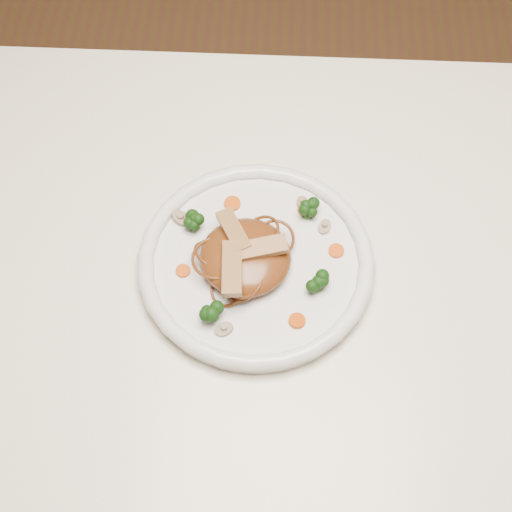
{
  "coord_description": "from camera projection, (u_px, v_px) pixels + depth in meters",
  "views": [
    {
      "loc": [
        -0.04,
        -0.44,
        1.57
      ],
      "look_at": [
        -0.06,
        0.03,
        0.78
      ],
      "focal_mm": 53.73,
      "sensor_mm": 36.0,
      "label": 1
    }
  ],
  "objects": [
    {
      "name": "broccoli_2",
      "position": [
        212.0,
        311.0,
        0.88
      ],
      "size": [
        0.03,
        0.03,
        0.03
      ],
      "primitive_type": null,
      "rotation": [
        0.0,
        0.0,
        -0.16
      ],
      "color": "#0D340A",
      "rests_on": "plate"
    },
    {
      "name": "mushroom_0",
      "position": [
        224.0,
        329.0,
        0.89
      ],
      "size": [
        0.03,
        0.03,
        0.01
      ],
      "primitive_type": "cylinder",
      "rotation": [
        0.0,
        0.0,
        0.47
      ],
      "color": "gray",
      "rests_on": "plate"
    },
    {
      "name": "broccoli_3",
      "position": [
        318.0,
        281.0,
        0.9
      ],
      "size": [
        0.03,
        0.03,
        0.03
      ],
      "primitive_type": null,
      "rotation": [
        0.0,
        0.0,
        0.11
      ],
      "color": "#0D340A",
      "rests_on": "plate"
    },
    {
      "name": "carrot_3",
      "position": [
        232.0,
        204.0,
        0.98
      ],
      "size": [
        0.03,
        0.03,
        0.0
      ],
      "primitive_type": "cylinder",
      "rotation": [
        0.0,
        0.0,
        -0.33
      ],
      "color": "#E75C08",
      "rests_on": "plate"
    },
    {
      "name": "carrot_0",
      "position": [
        305.0,
        209.0,
        0.97
      ],
      "size": [
        0.02,
        0.02,
        0.0
      ],
      "primitive_type": "cylinder",
      "rotation": [
        0.0,
        0.0,
        0.01
      ],
      "color": "#E75C08",
      "rests_on": "plate"
    },
    {
      "name": "mushroom_3",
      "position": [
        303.0,
        203.0,
        0.98
      ],
      "size": [
        0.03,
        0.03,
        0.01
      ],
      "primitive_type": "cylinder",
      "rotation": [
        0.0,
        0.0,
        1.82
      ],
      "color": "gray",
      "rests_on": "plate"
    },
    {
      "name": "table",
      "position": [
        302.0,
        329.0,
        1.02
      ],
      "size": [
        1.2,
        0.8,
        0.75
      ],
      "color": "#EFE7CB",
      "rests_on": "ground"
    },
    {
      "name": "chicken_b",
      "position": [
        234.0,
        231.0,
        0.92
      ],
      "size": [
        0.05,
        0.07,
        0.01
      ],
      "primitive_type": "cube",
      "rotation": [
        0.0,
        0.0,
        2.03
      ],
      "color": "#A9864F",
      "rests_on": "noodle_mound"
    },
    {
      "name": "chicken_a",
      "position": [
        258.0,
        249.0,
        0.9
      ],
      "size": [
        0.07,
        0.04,
        0.01
      ],
      "primitive_type": "cube",
      "rotation": [
        0.0,
        0.0,
        0.24
      ],
      "color": "#A9864F",
      "rests_on": "noodle_mound"
    },
    {
      "name": "ground",
      "position": [
        286.0,
        465.0,
        1.58
      ],
      "size": [
        4.0,
        4.0,
        0.0
      ],
      "primitive_type": "plane",
      "color": "brown",
      "rests_on": "ground"
    },
    {
      "name": "carrot_1",
      "position": [
        183.0,
        271.0,
        0.93
      ],
      "size": [
        0.02,
        0.02,
        0.0
      ],
      "primitive_type": "cylinder",
      "rotation": [
        0.0,
        0.0,
        0.3
      ],
      "color": "#E75C08",
      "rests_on": "plate"
    },
    {
      "name": "mushroom_1",
      "position": [
        325.0,
        227.0,
        0.96
      ],
      "size": [
        0.03,
        0.03,
        0.01
      ],
      "primitive_type": "cylinder",
      "rotation": [
        0.0,
        0.0,
        1.22
      ],
      "color": "gray",
      "rests_on": "plate"
    },
    {
      "name": "mushroom_2",
      "position": [
        181.0,
        218.0,
        0.97
      ],
      "size": [
        0.04,
        0.04,
        0.01
      ],
      "primitive_type": "cylinder",
      "rotation": [
        0.0,
        0.0,
        -0.64
      ],
      "color": "gray",
      "rests_on": "plate"
    },
    {
      "name": "broccoli_0",
      "position": [
        308.0,
        209.0,
        0.96
      ],
      "size": [
        0.03,
        0.03,
        0.03
      ],
      "primitive_type": null,
      "rotation": [
        0.0,
        0.0,
        0.25
      ],
      "color": "#0D340A",
      "rests_on": "plate"
    },
    {
      "name": "plate",
      "position": [
        256.0,
        265.0,
        0.94
      ],
      "size": [
        0.35,
        0.35,
        0.02
      ],
      "primitive_type": "cylinder",
      "rotation": [
        0.0,
        0.0,
        0.27
      ],
      "color": "white",
      "rests_on": "table"
    },
    {
      "name": "broccoli_1",
      "position": [
        194.0,
        220.0,
        0.95
      ],
      "size": [
        0.03,
        0.03,
        0.03
      ],
      "primitive_type": null,
      "rotation": [
        0.0,
        0.0,
        0.14
      ],
      "color": "#0D340A",
      "rests_on": "plate"
    },
    {
      "name": "chicken_c",
      "position": [
        232.0,
        268.0,
        0.89
      ],
      "size": [
        0.03,
        0.07,
        0.01
      ],
      "primitive_type": "cube",
      "rotation": [
        0.0,
        0.0,
        4.77
      ],
      "color": "#A9864F",
      "rests_on": "noodle_mound"
    },
    {
      "name": "noodle_mound",
      "position": [
        245.0,
        257.0,
        0.92
      ],
      "size": [
        0.12,
        0.12,
        0.04
      ],
      "primitive_type": "ellipsoid",
      "rotation": [
        0.0,
        0.0,
        0.1
      ],
      "color": "brown",
      "rests_on": "plate"
    },
    {
      "name": "carrot_4",
      "position": [
        297.0,
        321.0,
        0.89
      ],
      "size": [
        0.02,
        0.02,
        0.0
      ],
      "primitive_type": "cylinder",
      "rotation": [
        0.0,
        0.0,
        0.18
      ],
      "color": "#E75C08",
      "rests_on": "plate"
    },
    {
      "name": "carrot_2",
      "position": [
        336.0,
        251.0,
        0.94
      ],
      "size": [
        0.02,
        0.02,
        0.0
      ],
      "primitive_type": "cylinder",
      "rotation": [
        0.0,
        0.0,
        0.25
      ],
      "color": "#E75C08",
      "rests_on": "plate"
    }
  ]
}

